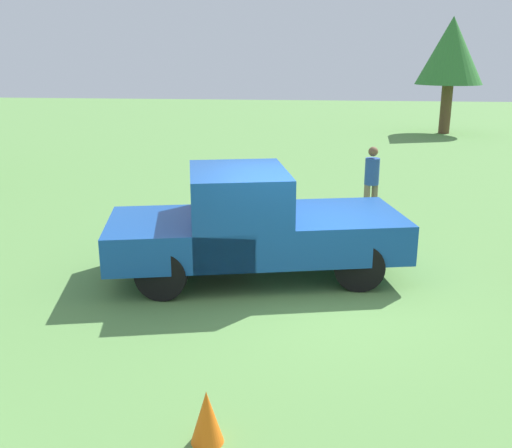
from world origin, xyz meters
TOP-DOWN VIEW (x-y plane):
  - ground_plane at (0.00, 0.00)m, footprint 80.00×80.00m
  - pickup_truck at (-0.86, 0.56)m, footprint 5.12×3.00m
  - person_bystander at (1.42, 4.39)m, footprint 0.43×0.43m
  - tree_back_left at (6.01, 19.87)m, footprint 3.04×3.04m
  - traffic_cone at (-0.70, -3.82)m, footprint 0.32×0.32m

SIDE VIEW (x-z plane):
  - ground_plane at x=0.00m, z-range 0.00..0.00m
  - traffic_cone at x=-0.70m, z-range 0.00..0.55m
  - person_bystander at x=1.42m, z-range 0.10..1.74m
  - pickup_truck at x=-0.86m, z-range 0.03..1.85m
  - tree_back_left at x=6.01m, z-range 1.08..6.35m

